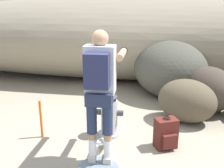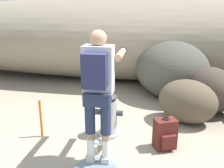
{
  "view_description": "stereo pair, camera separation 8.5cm",
  "coord_description": "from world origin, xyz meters",
  "px_view_note": "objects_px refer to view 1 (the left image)",
  "views": [
    {
      "loc": [
        0.53,
        -3.38,
        1.92
      ],
      "look_at": [
        -0.04,
        0.5,
        0.75
      ],
      "focal_mm": 40.5,
      "sensor_mm": 36.0,
      "label": 1
    },
    {
      "loc": [
        0.61,
        -3.36,
        1.92
      ],
      "look_at": [
        -0.04,
        0.5,
        0.75
      ],
      "focal_mm": 40.5,
      "sensor_mm": 36.0,
      "label": 2
    }
  ],
  "objects_px": {
    "spare_backpack": "(166,134)",
    "survey_stake": "(41,119)",
    "utility_worker": "(100,82)",
    "boulder_mid": "(209,89)",
    "boulder_large": "(170,69)",
    "boulder_outlier": "(187,101)",
    "fire_hydrant": "(109,115)"
  },
  "relations": [
    {
      "from": "utility_worker",
      "to": "boulder_large",
      "type": "relative_size",
      "value": 1.0
    },
    {
      "from": "fire_hydrant",
      "to": "boulder_mid",
      "type": "bearing_deg",
      "value": 36.49
    },
    {
      "from": "spare_backpack",
      "to": "boulder_mid",
      "type": "distance_m",
      "value": 1.81
    },
    {
      "from": "spare_backpack",
      "to": "survey_stake",
      "type": "xyz_separation_m",
      "value": [
        -1.88,
        0.03,
        0.08
      ]
    },
    {
      "from": "spare_backpack",
      "to": "boulder_mid",
      "type": "bearing_deg",
      "value": 125.58
    },
    {
      "from": "spare_backpack",
      "to": "boulder_outlier",
      "type": "height_order",
      "value": "boulder_outlier"
    },
    {
      "from": "fire_hydrant",
      "to": "spare_backpack",
      "type": "bearing_deg",
      "value": -16.73
    },
    {
      "from": "boulder_outlier",
      "to": "survey_stake",
      "type": "height_order",
      "value": "boulder_outlier"
    },
    {
      "from": "utility_worker",
      "to": "boulder_mid",
      "type": "relative_size",
      "value": 1.6
    },
    {
      "from": "fire_hydrant",
      "to": "boulder_mid",
      "type": "height_order",
      "value": "boulder_mid"
    },
    {
      "from": "boulder_large",
      "to": "utility_worker",
      "type": "bearing_deg",
      "value": -111.16
    },
    {
      "from": "boulder_outlier",
      "to": "fire_hydrant",
      "type": "bearing_deg",
      "value": -150.49
    },
    {
      "from": "boulder_mid",
      "to": "boulder_outlier",
      "type": "relative_size",
      "value": 1.04
    },
    {
      "from": "spare_backpack",
      "to": "boulder_large",
      "type": "xyz_separation_m",
      "value": [
        0.18,
        2.26,
        0.42
      ]
    },
    {
      "from": "spare_backpack",
      "to": "boulder_outlier",
      "type": "relative_size",
      "value": 0.46
    },
    {
      "from": "boulder_outlier",
      "to": "boulder_large",
      "type": "bearing_deg",
      "value": 99.69
    },
    {
      "from": "spare_backpack",
      "to": "survey_stake",
      "type": "bearing_deg",
      "value": -115.5
    },
    {
      "from": "fire_hydrant",
      "to": "survey_stake",
      "type": "distance_m",
      "value": 1.04
    },
    {
      "from": "spare_backpack",
      "to": "boulder_large",
      "type": "bearing_deg",
      "value": 150.92
    },
    {
      "from": "boulder_large",
      "to": "survey_stake",
      "type": "height_order",
      "value": "boulder_large"
    },
    {
      "from": "utility_worker",
      "to": "boulder_large",
      "type": "distance_m",
      "value": 2.91
    },
    {
      "from": "fire_hydrant",
      "to": "boulder_outlier",
      "type": "height_order",
      "value": "boulder_outlier"
    },
    {
      "from": "survey_stake",
      "to": "fire_hydrant",
      "type": "bearing_deg",
      "value": 12.6
    },
    {
      "from": "boulder_large",
      "to": "boulder_outlier",
      "type": "bearing_deg",
      "value": -80.31
    },
    {
      "from": "utility_worker",
      "to": "survey_stake",
      "type": "bearing_deg",
      "value": 66.12
    },
    {
      "from": "fire_hydrant",
      "to": "utility_worker",
      "type": "relative_size",
      "value": 0.43
    },
    {
      "from": "fire_hydrant",
      "to": "survey_stake",
      "type": "relative_size",
      "value": 1.22
    },
    {
      "from": "spare_backpack",
      "to": "boulder_mid",
      "type": "height_order",
      "value": "boulder_mid"
    },
    {
      "from": "boulder_outlier",
      "to": "boulder_mid",
      "type": "bearing_deg",
      "value": 49.8
    },
    {
      "from": "utility_worker",
      "to": "boulder_mid",
      "type": "distance_m",
      "value": 2.71
    },
    {
      "from": "fire_hydrant",
      "to": "boulder_outlier",
      "type": "xyz_separation_m",
      "value": [
        1.26,
        0.71,
        0.05
      ]
    },
    {
      "from": "survey_stake",
      "to": "boulder_outlier",
      "type": "bearing_deg",
      "value": 22.43
    }
  ]
}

